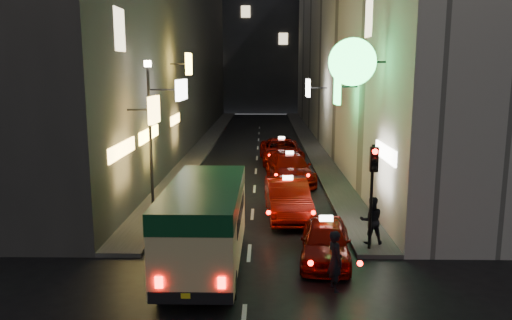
# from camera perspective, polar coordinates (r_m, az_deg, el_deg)

# --- Properties ---
(building_left) EXTENTS (7.65, 52.00, 18.00)m
(building_left) POSITION_cam_1_polar(r_m,az_deg,el_deg) (42.24, -10.99, 14.20)
(building_left) COLOR #383533
(building_left) RESTS_ON ground
(building_right) EXTENTS (8.12, 52.00, 18.00)m
(building_right) POSITION_cam_1_polar(r_m,az_deg,el_deg) (42.05, 11.59, 14.19)
(building_right) COLOR #A9A69B
(building_right) RESTS_ON ground
(building_far) EXTENTS (30.00, 10.00, 22.00)m
(building_far) POSITION_cam_1_polar(r_m,az_deg,el_deg) (73.45, 0.57, 14.23)
(building_far) COLOR #2F2F34
(building_far) RESTS_ON ground
(sidewalk_left) EXTENTS (1.50, 52.00, 0.15)m
(sidewalk_left) POSITION_cam_1_polar(r_m,az_deg,el_deg) (41.97, -5.55, 2.14)
(sidewalk_left) COLOR #4D4947
(sidewalk_left) RESTS_ON ground
(sidewalk_right) EXTENTS (1.50, 52.00, 0.15)m
(sidewalk_right) POSITION_cam_1_polar(r_m,az_deg,el_deg) (41.88, 6.09, 2.12)
(sidewalk_right) COLOR #4D4947
(sidewalk_right) RESTS_ON ground
(minibus) EXTENTS (2.19, 6.16, 2.65)m
(minibus) POSITION_cam_1_polar(r_m,az_deg,el_deg) (15.14, -5.89, -6.46)
(minibus) COLOR #D2C183
(minibus) RESTS_ON ground
(taxi_near) EXTENTS (2.50, 4.99, 1.70)m
(taxi_near) POSITION_cam_1_polar(r_m,az_deg,el_deg) (16.18, 7.96, -8.77)
(taxi_near) COLOR #6F0600
(taxi_near) RESTS_ON ground
(taxi_second) EXTENTS (2.67, 5.86, 1.99)m
(taxi_second) POSITION_cam_1_polar(r_m,az_deg,el_deg) (20.64, 3.63, -4.04)
(taxi_second) COLOR #6F0600
(taxi_second) RESTS_ON ground
(taxi_third) EXTENTS (3.04, 5.85, 1.95)m
(taxi_third) POSITION_cam_1_polar(r_m,az_deg,el_deg) (26.98, 3.86, -0.67)
(taxi_third) COLOR #6F0600
(taxi_third) RESTS_ON ground
(taxi_far) EXTENTS (2.66, 5.84, 1.99)m
(taxi_far) POSITION_cam_1_polar(r_m,az_deg,el_deg) (32.49, 2.93, 1.27)
(taxi_far) COLOR #6F0600
(taxi_far) RESTS_ON ground
(pedestrian_crossing) EXTENTS (0.57, 0.73, 1.93)m
(pedestrian_crossing) POSITION_cam_1_polar(r_m,az_deg,el_deg) (14.12, 9.05, -10.84)
(pedestrian_crossing) COLOR black
(pedestrian_crossing) RESTS_ON ground
(pedestrian_sidewalk) EXTENTS (0.72, 0.47, 1.85)m
(pedestrian_sidewalk) POSITION_cam_1_polar(r_m,az_deg,el_deg) (17.51, 13.05, -6.38)
(pedestrian_sidewalk) COLOR black
(pedestrian_sidewalk) RESTS_ON sidewalk_right
(traffic_light) EXTENTS (0.26, 0.43, 3.50)m
(traffic_light) POSITION_cam_1_polar(r_m,az_deg,el_deg) (16.48, 13.23, -1.66)
(traffic_light) COLOR black
(traffic_light) RESTS_ON sidewalk_right
(lamp_post) EXTENTS (0.28, 0.28, 6.22)m
(lamp_post) POSITION_cam_1_polar(r_m,az_deg,el_deg) (20.94, -12.02, 3.78)
(lamp_post) COLOR black
(lamp_post) RESTS_ON sidewalk_left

